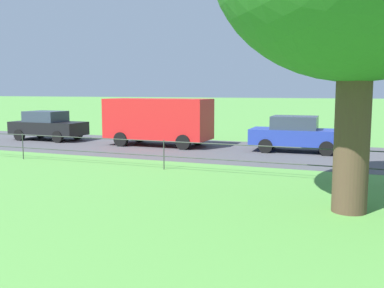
{
  "coord_description": "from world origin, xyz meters",
  "views": [
    {
      "loc": [
        6.23,
        0.43,
        2.65
      ],
      "look_at": [
        3.23,
        7.99,
        1.65
      ],
      "focal_mm": 41.08,
      "sensor_mm": 36.0,
      "label": 1
    }
  ],
  "objects": [
    {
      "name": "street_strip",
      "position": [
        0.0,
        18.76,
        0.0
      ],
      "size": [
        80.0,
        7.13,
        0.01
      ],
      "primitive_type": "cube",
      "color": "#4C4C51",
      "rests_on": "ground"
    },
    {
      "name": "park_fence",
      "position": [
        0.0,
        13.58,
        0.68
      ],
      "size": [
        35.99,
        0.04,
        1.0
      ],
      "color": "#333833",
      "rests_on": "ground"
    },
    {
      "name": "car_black_far_left",
      "position": [
        -9.49,
        19.23,
        0.78
      ],
      "size": [
        4.01,
        1.83,
        1.54
      ],
      "color": "black",
      "rests_on": "ground"
    },
    {
      "name": "panel_van_right",
      "position": [
        -2.97,
        19.27,
        1.27
      ],
      "size": [
        5.0,
        2.11,
        2.24
      ],
      "color": "red",
      "rests_on": "ground"
    },
    {
      "name": "car_blue_far_right",
      "position": [
        3.51,
        19.54,
        0.78
      ],
      "size": [
        4.06,
        1.93,
        1.54
      ],
      "color": "#233899",
      "rests_on": "ground"
    }
  ]
}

